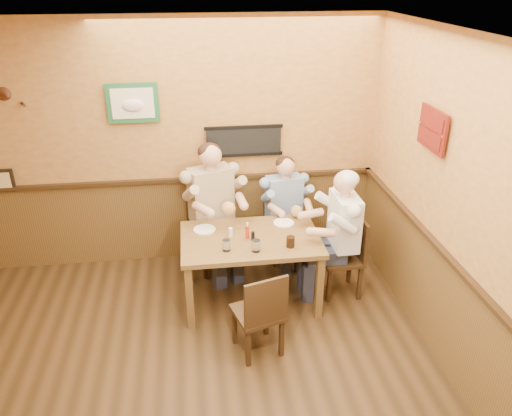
{
  "coord_description": "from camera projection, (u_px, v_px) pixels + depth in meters",
  "views": [
    {
      "loc": [
        0.38,
        -2.87,
        3.22
      ],
      "look_at": [
        0.97,
        1.45,
        1.1
      ],
      "focal_mm": 35.0,
      "sensor_mm": 36.0,
      "label": 1
    }
  ],
  "objects": [
    {
      "name": "diner_blue_polo",
      "position": [
        284.0,
        215.0,
        5.86
      ],
      "size": [
        0.63,
        0.63,
        1.18
      ],
      "primitive_type": null,
      "rotation": [
        0.0,
        0.0,
        0.16
      ],
      "color": "#7C94BA",
      "rests_on": "ground"
    },
    {
      "name": "pepper_shaker",
      "position": [
        253.0,
        236.0,
        4.97
      ],
      "size": [
        0.04,
        0.04,
        0.09
      ],
      "primitive_type": "cylinder",
      "rotation": [
        0.0,
        0.0,
        0.08
      ],
      "color": "black",
      "rests_on": "dining_table"
    },
    {
      "name": "water_glass_mid",
      "position": [
        256.0,
        246.0,
        4.77
      ],
      "size": [
        0.09,
        0.09,
        0.12
      ],
      "primitive_type": "cylinder",
      "rotation": [
        0.0,
        0.0,
        0.18
      ],
      "color": "silver",
      "rests_on": "dining_table"
    },
    {
      "name": "dining_table",
      "position": [
        250.0,
        245.0,
        5.08
      ],
      "size": [
        1.4,
        0.9,
        0.75
      ],
      "color": "brown",
      "rests_on": "ground"
    },
    {
      "name": "room",
      "position": [
        158.0,
        219.0,
        3.35
      ],
      "size": [
        5.02,
        5.03,
        2.81
      ],
      "color": "black",
      "rests_on": "ground"
    },
    {
      "name": "chair_back_right",
      "position": [
        283.0,
        228.0,
        5.93
      ],
      "size": [
        0.44,
        0.44,
        0.82
      ],
      "primitive_type": null,
      "rotation": [
        0.0,
        0.0,
        0.16
      ],
      "color": "#382511",
      "rests_on": "ground"
    },
    {
      "name": "diner_white_elder",
      "position": [
        343.0,
        241.0,
        5.21
      ],
      "size": [
        0.6,
        0.6,
        1.27
      ],
      "primitive_type": null,
      "rotation": [
        0.0,
        0.0,
        -1.56
      ],
      "color": "white",
      "rests_on": "ground"
    },
    {
      "name": "chair_back_left",
      "position": [
        212.0,
        231.0,
        5.73
      ],
      "size": [
        0.57,
        0.57,
        0.96
      ],
      "primitive_type": null,
      "rotation": [
        0.0,
        0.0,
        0.35
      ],
      "color": "#382511",
      "rests_on": "ground"
    },
    {
      "name": "chair_near_side",
      "position": [
        258.0,
        311.0,
        4.47
      ],
      "size": [
        0.5,
        0.5,
        0.87
      ],
      "primitive_type": null,
      "rotation": [
        0.0,
        0.0,
        3.42
      ],
      "color": "#382511",
      "rests_on": "ground"
    },
    {
      "name": "hot_sauce_bottle",
      "position": [
        247.0,
        231.0,
        4.99
      ],
      "size": [
        0.04,
        0.04,
        0.16
      ],
      "primitive_type": "cylinder",
      "rotation": [
        0.0,
        0.0,
        -0.05
      ],
      "color": "#BB3013",
      "rests_on": "dining_table"
    },
    {
      "name": "cola_tumbler",
      "position": [
        290.0,
        242.0,
        4.85
      ],
      "size": [
        0.1,
        0.1,
        0.11
      ],
      "primitive_type": "cylinder",
      "rotation": [
        0.0,
        0.0,
        -0.2
      ],
      "color": "black",
      "rests_on": "dining_table"
    },
    {
      "name": "chair_right_end",
      "position": [
        341.0,
        256.0,
        5.29
      ],
      "size": [
        0.42,
        0.42,
        0.89
      ],
      "primitive_type": null,
      "rotation": [
        0.0,
        0.0,
        -1.56
      ],
      "color": "#382511",
      "rests_on": "ground"
    },
    {
      "name": "salt_shaker",
      "position": [
        231.0,
        232.0,
        5.03
      ],
      "size": [
        0.05,
        0.05,
        0.1
      ],
      "primitive_type": "cylinder",
      "rotation": [
        0.0,
        0.0,
        0.33
      ],
      "color": "white",
      "rests_on": "dining_table"
    },
    {
      "name": "plate_far_right",
      "position": [
        284.0,
        223.0,
        5.31
      ],
      "size": [
        0.26,
        0.26,
        0.01
      ],
      "primitive_type": "cylinder",
      "rotation": [
        0.0,
        0.0,
        0.23
      ],
      "color": "white",
      "rests_on": "dining_table"
    },
    {
      "name": "water_glass_left",
      "position": [
        226.0,
        245.0,
        4.78
      ],
      "size": [
        0.09,
        0.09,
        0.12
      ],
      "primitive_type": "cylinder",
      "rotation": [
        0.0,
        0.0,
        -0.21
      ],
      "color": "silver",
      "rests_on": "dining_table"
    },
    {
      "name": "plate_far_left",
      "position": [
        204.0,
        230.0,
        5.17
      ],
      "size": [
        0.24,
        0.24,
        0.02
      ],
      "primitive_type": "cylinder",
      "rotation": [
        0.0,
        0.0,
        0.06
      ],
      "color": "white",
      "rests_on": "dining_table"
    },
    {
      "name": "diner_tan_shirt",
      "position": [
        212.0,
        215.0,
        5.64
      ],
      "size": [
        0.81,
        0.81,
        1.38
      ],
      "primitive_type": null,
      "rotation": [
        0.0,
        0.0,
        0.35
      ],
      "color": "tan",
      "rests_on": "ground"
    }
  ]
}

